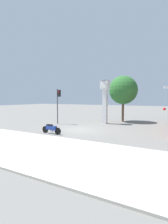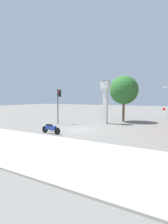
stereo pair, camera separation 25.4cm
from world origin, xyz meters
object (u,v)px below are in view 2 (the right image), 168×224
(motorcycle, at_px, (51,129))
(traffic_light, at_px, (59,100))
(clock_tower, at_px, (105,95))
(street_tree, at_px, (124,90))

(motorcycle, height_order, traffic_light, traffic_light)
(motorcycle, bearing_deg, traffic_light, 124.62)
(motorcycle, bearing_deg, clock_tower, 81.04)
(motorcycle, relative_size, traffic_light, 0.50)
(traffic_light, relative_size, street_tree, 0.69)
(traffic_light, bearing_deg, motorcycle, -58.30)
(clock_tower, bearing_deg, street_tree, 65.30)
(clock_tower, height_order, traffic_light, clock_tower)
(clock_tower, xyz_separation_m, street_tree, (1.33, 2.90, 0.66))
(clock_tower, distance_m, traffic_light, 5.64)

